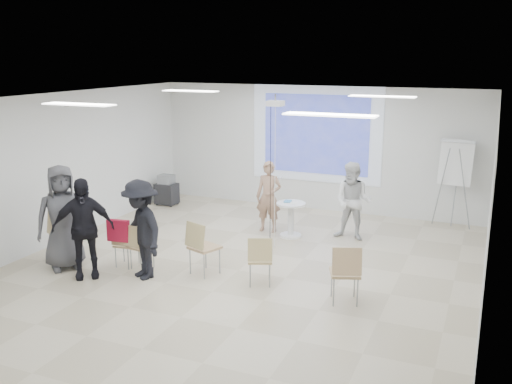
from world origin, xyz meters
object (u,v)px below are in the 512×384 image
at_px(chair_right_far, 346,270).
at_px(chair_center, 201,244).
at_px(laptop, 141,244).
at_px(flipchart_easel, 456,164).
at_px(av_cart, 167,191).
at_px(player_left, 269,192).
at_px(chair_left_mid, 125,242).
at_px(audience_mid, 141,223).
at_px(player_right, 353,197).
at_px(pedestal_table, 291,217).
at_px(chair_right_inner, 260,257).
at_px(audience_outer, 62,211).
at_px(chair_far_left, 62,232).
at_px(chair_left_inner, 138,243).
at_px(audience_left, 83,221).

bearing_deg(chair_right_far, chair_center, 155.52).
relative_size(laptop, flipchart_easel, 0.16).
height_order(chair_right_far, av_cart, chair_right_far).
height_order(chair_center, flipchart_easel, flipchart_easel).
xyz_separation_m(player_left, laptop, (-1.27, -2.92, -0.42)).
bearing_deg(laptop, chair_center, -166.74).
xyz_separation_m(chair_center, flipchart_easel, (3.74, 4.64, 0.86)).
xyz_separation_m(player_left, chair_left_mid, (-1.58, -2.97, -0.39)).
bearing_deg(chair_center, audience_mid, -130.78).
bearing_deg(chair_right_far, flipchart_easel, 56.04).
height_order(player_right, chair_right_far, player_right).
bearing_deg(chair_right_far, audience_mid, 164.61).
xyz_separation_m(pedestal_table, chair_right_far, (1.87, -2.79, 0.14)).
relative_size(player_left, audience_mid, 0.89).
xyz_separation_m(player_left, audience_mid, (-1.01, -3.28, 0.10)).
bearing_deg(chair_right_inner, audience_outer, 166.84).
relative_size(chair_far_left, chair_right_far, 1.05).
xyz_separation_m(chair_center, av_cart, (-3.06, 3.85, -0.21)).
relative_size(chair_far_left, chair_left_mid, 1.25).
xyz_separation_m(chair_center, audience_outer, (-2.40, -0.63, 0.48)).
distance_m(laptop, flipchart_easel, 6.89).
distance_m(pedestal_table, chair_right_far, 3.36).
bearing_deg(audience_outer, chair_left_inner, -30.24).
bearing_deg(chair_left_mid, player_left, 54.19).
height_order(chair_far_left, av_cart, chair_far_left).
distance_m(chair_right_inner, laptop, 2.25).
xyz_separation_m(chair_left_mid, chair_center, (1.44, 0.18, 0.10)).
relative_size(chair_right_inner, audience_mid, 0.44).
bearing_deg(audience_left, laptop, 8.37).
height_order(pedestal_table, flipchart_easel, flipchart_easel).
height_order(chair_center, laptop, chair_center).
xyz_separation_m(chair_right_far, audience_left, (-4.37, -0.65, 0.44)).
bearing_deg(chair_left_mid, laptop, 2.23).
height_order(chair_far_left, audience_left, audience_left).
bearing_deg(player_left, chair_center, -96.51).
relative_size(audience_outer, av_cart, 2.72).
relative_size(chair_left_inner, laptop, 2.73).
distance_m(player_right, chair_right_inner, 3.12).
height_order(flipchart_easel, av_cart, flipchart_easel).
bearing_deg(player_left, chair_left_inner, -116.77).
xyz_separation_m(pedestal_table, chair_right_inner, (0.40, -2.64, 0.08)).
height_order(chair_center, chair_right_inner, chair_center).
xyz_separation_m(chair_left_mid, flipchart_easel, (5.19, 4.82, 0.95)).
distance_m(player_right, av_cart, 5.09).
xyz_separation_m(player_right, chair_far_left, (-4.54, -3.39, -0.30)).
bearing_deg(chair_far_left, chair_left_mid, 35.53).
bearing_deg(audience_mid, player_right, 80.27).
height_order(laptop, flipchart_easel, flipchart_easel).
bearing_deg(player_right, audience_left, -129.97).
height_order(pedestal_table, player_right, player_right).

